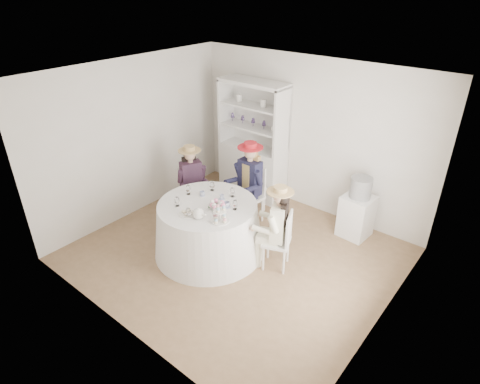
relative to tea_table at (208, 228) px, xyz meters
The scene contains 23 objects.
ground 0.60m from the tea_table, 29.05° to the left, with size 4.50×4.50×0.00m, color brown.
ceiling 2.32m from the tea_table, 29.05° to the left, with size 4.50×4.50×0.00m, color white.
wall_back 2.42m from the tea_table, 80.43° to the left, with size 4.50×4.50×0.00m, color silver.
wall_front 2.05m from the tea_table, 78.27° to the right, with size 4.50×4.50×0.00m, color silver.
wall_left 2.10m from the tea_table, behind, with size 4.50×4.50×0.00m, color silver.
wall_right 2.79m from the tea_table, ahead, with size 4.50×4.50×0.00m, color silver.
tea_table is the anchor object (origin of this frame).
hutch 2.11m from the tea_table, 108.41° to the left, with size 1.41×0.78×2.20m.
side_table 2.42m from the tea_table, 49.98° to the left, with size 0.46×0.46×0.71m, color silver.
hatbox 2.46m from the tea_table, 49.98° to the left, with size 0.34×0.34×0.34m, color black.
guest_left 1.12m from the tea_table, 147.71° to the left, with size 0.57×0.52×1.35m.
guest_mid 1.14m from the tea_table, 92.72° to the left, with size 0.53×0.56×1.47m.
guest_right 1.11m from the tea_table, 19.63° to the left, with size 0.55×0.50×1.33m.
spare_chair 1.50m from the tea_table, 102.77° to the left, with size 0.57×0.57×0.98m.
teacup_a 0.53m from the tea_table, 148.83° to the left, with size 0.08×0.08×0.06m, color white.
teacup_b 0.53m from the tea_table, 74.23° to the left, with size 0.07×0.07×0.07m, color white.
teacup_c 0.55m from the tea_table, 22.18° to the left, with size 0.10×0.10×0.08m, color white.
flower_bowl 0.50m from the tea_table, ahead, with size 0.24×0.24×0.06m, color white.
flower_arrangement 0.57m from the tea_table, ahead, with size 0.19×0.18×0.07m.
table_teapot 0.63m from the tea_table, 64.04° to the right, with size 0.23×0.16×0.17m.
sandwich_plate 0.58m from the tea_table, 93.49° to the right, with size 0.25×0.25×0.06m.
cupcake_stand 0.72m from the tea_table, 26.37° to the right, with size 0.25×0.25×0.23m.
stemware_set 0.50m from the tea_table, 36.87° to the right, with size 0.92×0.92×0.15m.
Camera 1 is at (3.21, -3.85, 3.82)m, focal length 30.00 mm.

